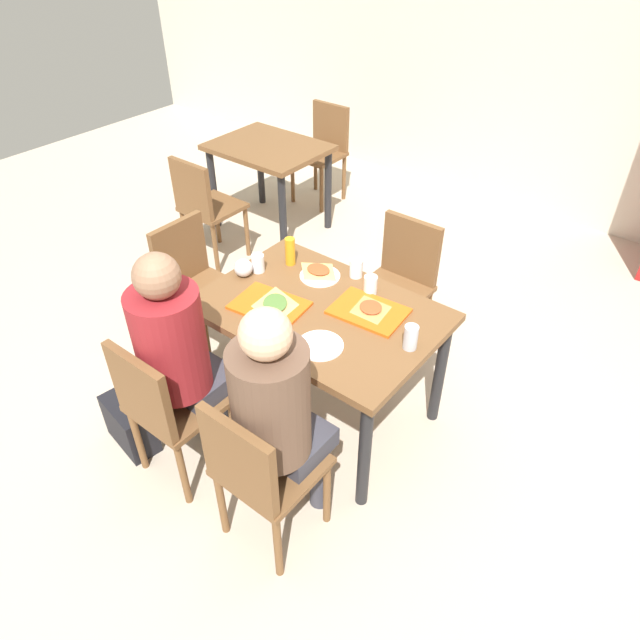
{
  "coord_description": "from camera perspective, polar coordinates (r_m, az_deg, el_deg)",
  "views": [
    {
      "loc": [
        1.43,
        -1.81,
        2.46
      ],
      "look_at": [
        0.0,
        0.0,
        0.66
      ],
      "focal_mm": 32.21,
      "sensor_mm": 36.0,
      "label": 1
    }
  ],
  "objects": [
    {
      "name": "background_chair_near",
      "position": [
        4.47,
        -11.47,
        11.25
      ],
      "size": [
        0.4,
        0.4,
        0.86
      ],
      "color": "brown",
      "rests_on": "ground_plane"
    },
    {
      "name": "plastic_cup_a",
      "position": [
        3.1,
        3.61,
        5.16
      ],
      "size": [
        0.07,
        0.07,
        0.1
      ],
      "primitive_type": "cylinder",
      "color": "white",
      "rests_on": "main_table"
    },
    {
      "name": "tray_red_far",
      "position": [
        2.86,
        4.85,
        0.88
      ],
      "size": [
        0.38,
        0.29,
        0.02
      ],
      "primitive_type": "cube",
      "rotation": [
        0.0,
        0.0,
        0.09
      ],
      "color": "#D85914",
      "rests_on": "main_table"
    },
    {
      "name": "pizza_slice_b",
      "position": [
        2.86,
        5.07,
        1.18
      ],
      "size": [
        0.24,
        0.23,
        0.02
      ],
      "color": "#C68C47",
      "rests_on": "tray_red_far"
    },
    {
      "name": "chair_near_left",
      "position": [
        2.8,
        -15.25,
        -8.09
      ],
      "size": [
        0.4,
        0.4,
        0.86
      ],
      "color": "brown",
      "rests_on": "ground_plane"
    },
    {
      "name": "person_in_red",
      "position": [
        2.69,
        -13.83,
        -2.82
      ],
      "size": [
        0.32,
        0.42,
        1.27
      ],
      "color": "#383842",
      "rests_on": "ground_plane"
    },
    {
      "name": "handbag",
      "position": [
        3.27,
        -18.34,
        -9.76
      ],
      "size": [
        0.34,
        0.21,
        0.28
      ],
      "primitive_type": "cube",
      "rotation": [
        0.0,
        0.0,
        -0.16
      ],
      "color": "black",
      "rests_on": "ground_plane"
    },
    {
      "name": "back_wall",
      "position": [
        5.32,
        24.0,
        23.63
      ],
      "size": [
        10.0,
        0.1,
        2.8
      ],
      "primitive_type": "cube",
      "color": "beige",
      "rests_on": "ground_plane"
    },
    {
      "name": "soda_can",
      "position": [
        2.64,
        9.0,
        -1.71
      ],
      "size": [
        0.07,
        0.07,
        0.12
      ],
      "primitive_type": "cylinder",
      "color": "#B7BCC6",
      "rests_on": "main_table"
    },
    {
      "name": "pizza_slice_c",
      "position": [
        3.14,
        -0.17,
        4.96
      ],
      "size": [
        0.21,
        0.18,
        0.02
      ],
      "color": "#DBAD60",
      "rests_on": "paper_plate_center"
    },
    {
      "name": "chair_far_side",
      "position": [
        3.56,
        8.0,
        4.23
      ],
      "size": [
        0.4,
        0.4,
        0.86
      ],
      "color": "brown",
      "rests_on": "ground_plane"
    },
    {
      "name": "plastic_cup_c",
      "position": [
        3.16,
        -6.18,
        5.64
      ],
      "size": [
        0.07,
        0.07,
        0.1
      ],
      "primitive_type": "cylinder",
      "color": "white",
      "rests_on": "main_table"
    },
    {
      "name": "paper_plate_center",
      "position": [
        3.12,
        -0.0,
        4.41
      ],
      "size": [
        0.22,
        0.22,
        0.01
      ],
      "primitive_type": "cylinder",
      "color": "white",
      "rests_on": "main_table"
    },
    {
      "name": "plastic_cup_b",
      "position": [
        2.63,
        -4.25,
        -1.85
      ],
      "size": [
        0.07,
        0.07,
        0.1
      ],
      "primitive_type": "cylinder",
      "color": "white",
      "rests_on": "main_table"
    },
    {
      "name": "plastic_cup_d",
      "position": [
        2.98,
        5.04,
        3.5
      ],
      "size": [
        0.07,
        0.07,
        0.1
      ],
      "primitive_type": "cylinder",
      "color": "white",
      "rests_on": "main_table"
    },
    {
      "name": "foil_bundle",
      "position": [
        3.13,
        -7.62,
        5.16
      ],
      "size": [
        0.1,
        0.1,
        0.1
      ],
      "primitive_type": "sphere",
      "color": "silver",
      "rests_on": "main_table"
    },
    {
      "name": "ground_plane",
      "position": [
        3.38,
        0.0,
        -8.97
      ],
      "size": [
        10.0,
        10.0,
        0.02
      ],
      "primitive_type": "cube",
      "color": "#B7A893"
    },
    {
      "name": "tray_red_near",
      "position": [
        2.9,
        -5.04,
        1.46
      ],
      "size": [
        0.39,
        0.3,
        0.02
      ],
      "primitive_type": "cube",
      "rotation": [
        0.0,
        0.0,
        0.13
      ],
      "color": "#D85914",
      "rests_on": "main_table"
    },
    {
      "name": "pizza_slice_a",
      "position": [
        2.88,
        -4.48,
        1.61
      ],
      "size": [
        0.28,
        0.29,
        0.02
      ],
      "color": "#DBAD60",
      "rests_on": "tray_red_near"
    },
    {
      "name": "background_chair_far",
      "position": [
        5.44,
        0.4,
        16.9
      ],
      "size": [
        0.4,
        0.4,
        0.86
      ],
      "color": "brown",
      "rests_on": "ground_plane"
    },
    {
      "name": "background_table",
      "position": [
        4.88,
        -5.09,
        15.56
      ],
      "size": [
        0.9,
        0.7,
        0.73
      ],
      "color": "brown",
      "rests_on": "ground_plane"
    },
    {
      "name": "chair_near_right",
      "position": [
        2.48,
        -6.19,
        -14.57
      ],
      "size": [
        0.4,
        0.4,
        0.86
      ],
      "color": "brown",
      "rests_on": "ground_plane"
    },
    {
      "name": "main_table",
      "position": [
        2.94,
        0.0,
        -0.31
      ],
      "size": [
        1.2,
        0.83,
        0.73
      ],
      "color": "brown",
      "rests_on": "ground_plane"
    },
    {
      "name": "chair_left_end",
      "position": [
        3.6,
        -12.43,
        4.02
      ],
      "size": [
        0.4,
        0.4,
        0.86
      ],
      "color": "brown",
      "rests_on": "ground_plane"
    },
    {
      "name": "condiment_bottle",
      "position": [
        3.19,
        -2.99,
        6.83
      ],
      "size": [
        0.06,
        0.06,
        0.16
      ],
      "primitive_type": "cylinder",
      "color": "orange",
      "rests_on": "main_table"
    },
    {
      "name": "paper_plate_near_edge",
      "position": [
        2.65,
        0.01,
        -2.55
      ],
      "size": [
        0.22,
        0.22,
        0.01
      ],
      "primitive_type": "cylinder",
      "color": "white",
      "rests_on": "main_table"
    },
    {
      "name": "person_in_brown_jacket",
      "position": [
        2.35,
        -4.23,
        -8.84
      ],
      "size": [
        0.32,
        0.42,
        1.27
      ],
      "color": "#383842",
      "rests_on": "ground_plane"
    }
  ]
}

